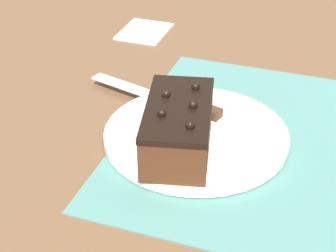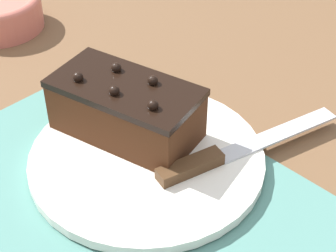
% 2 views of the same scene
% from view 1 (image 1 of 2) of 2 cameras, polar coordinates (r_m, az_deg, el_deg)
% --- Properties ---
extents(ground_plane, '(3.00, 3.00, 0.00)m').
position_cam_1_polar(ground_plane, '(0.82, 7.61, -1.42)').
color(ground_plane, brown).
extents(placemat_woven, '(0.46, 0.34, 0.00)m').
position_cam_1_polar(placemat_woven, '(0.82, 7.62, -1.30)').
color(placemat_woven, slate).
rests_on(placemat_woven, ground_plane).
extents(cake_plate, '(0.26, 0.26, 0.01)m').
position_cam_1_polar(cake_plate, '(0.81, 2.87, -0.95)').
color(cake_plate, white).
rests_on(cake_plate, placemat_woven).
extents(chocolate_cake, '(0.18, 0.12, 0.08)m').
position_cam_1_polar(chocolate_cake, '(0.75, 1.04, -0.10)').
color(chocolate_cake, '#472614').
rests_on(chocolate_cake, cake_plate).
extents(serving_knife, '(0.08, 0.24, 0.01)m').
position_cam_1_polar(serving_knife, '(0.86, 0.74, 2.53)').
color(serving_knife, '#472D19').
rests_on(serving_knife, cake_plate).
extents(folded_napkin, '(0.11, 0.09, 0.01)m').
position_cam_1_polar(folded_napkin, '(1.16, -2.42, 9.67)').
color(folded_napkin, white).
rests_on(folded_napkin, ground_plane).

